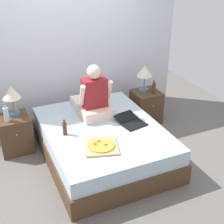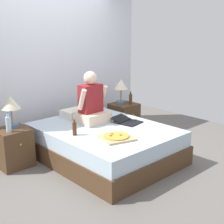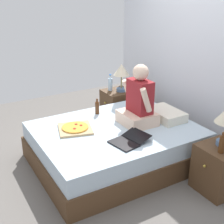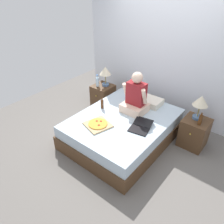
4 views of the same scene
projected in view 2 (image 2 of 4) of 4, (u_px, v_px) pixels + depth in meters
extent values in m
plane|color=#66605B|center=(104.00, 158.00, 4.66)|extent=(5.83, 5.83, 0.00)
cube|color=silver|center=(51.00, 67.00, 5.30)|extent=(3.83, 0.12, 2.50)
cube|color=#4C331E|center=(104.00, 150.00, 4.62)|extent=(1.57, 2.02, 0.27)
cube|color=silver|center=(104.00, 134.00, 4.56)|extent=(1.52, 1.96, 0.22)
cube|color=#4C331E|center=(13.00, 147.00, 4.35)|extent=(0.44, 0.44, 0.54)
sphere|color=gold|center=(21.00, 145.00, 4.16)|extent=(0.03, 0.03, 0.03)
cylinder|color=#4C6B93|center=(13.00, 126.00, 4.34)|extent=(0.16, 0.16, 0.05)
cylinder|color=olive|center=(12.00, 117.00, 4.30)|extent=(0.02, 0.02, 0.22)
cone|color=beige|center=(11.00, 102.00, 4.25)|extent=(0.26, 0.26, 0.18)
cylinder|color=silver|center=(8.00, 125.00, 4.14)|extent=(0.07, 0.07, 0.20)
cylinder|color=silver|center=(8.00, 115.00, 4.11)|extent=(0.03, 0.03, 0.06)
cylinder|color=blue|center=(7.00, 112.00, 4.10)|extent=(0.04, 0.03, 0.02)
cube|color=#4C331E|center=(124.00, 118.00, 5.79)|extent=(0.44, 0.44, 0.54)
sphere|color=gold|center=(133.00, 115.00, 5.60)|extent=(0.03, 0.03, 0.03)
cylinder|color=#4C6B93|center=(121.00, 102.00, 5.73)|extent=(0.16, 0.16, 0.05)
cylinder|color=olive|center=(121.00, 95.00, 5.70)|extent=(0.02, 0.02, 0.22)
cone|color=beige|center=(121.00, 84.00, 5.64)|extent=(0.26, 0.26, 0.18)
cylinder|color=#512D14|center=(131.00, 99.00, 5.67)|extent=(0.06, 0.06, 0.18)
cylinder|color=#512D14|center=(131.00, 93.00, 5.64)|extent=(0.03, 0.03, 0.05)
cube|color=silver|center=(78.00, 113.00, 5.09)|extent=(0.52, 0.34, 0.12)
cube|color=beige|center=(92.00, 117.00, 4.75)|extent=(0.44, 0.40, 0.16)
cube|color=maroon|center=(91.00, 98.00, 4.69)|extent=(0.34, 0.20, 0.42)
sphere|color=beige|center=(90.00, 78.00, 4.61)|extent=(0.20, 0.20, 0.20)
cylinder|color=beige|center=(82.00, 100.00, 4.52)|extent=(0.07, 0.18, 0.32)
cylinder|color=beige|center=(103.00, 96.00, 4.78)|extent=(0.07, 0.18, 0.32)
cube|color=black|center=(132.00, 123.00, 4.71)|extent=(0.36, 0.28, 0.02)
cube|color=black|center=(121.00, 118.00, 4.81)|extent=(0.34, 0.25, 0.06)
cube|color=tan|center=(116.00, 138.00, 4.07)|extent=(0.50, 0.50, 0.02)
cylinder|color=gold|center=(116.00, 136.00, 4.06)|extent=(0.33, 0.33, 0.02)
cylinder|color=maroon|center=(111.00, 136.00, 4.05)|extent=(0.04, 0.04, 0.00)
cylinder|color=maroon|center=(121.00, 135.00, 4.07)|extent=(0.04, 0.04, 0.00)
cylinder|color=maroon|center=(112.00, 134.00, 4.12)|extent=(0.04, 0.04, 0.00)
cylinder|color=#4C2811|center=(75.00, 129.00, 4.18)|extent=(0.06, 0.06, 0.17)
cylinder|color=#4C2811|center=(74.00, 121.00, 4.15)|extent=(0.03, 0.03, 0.05)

